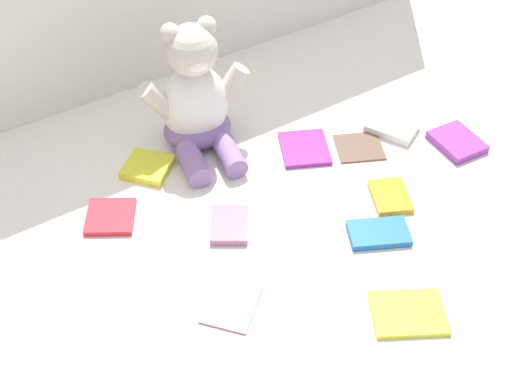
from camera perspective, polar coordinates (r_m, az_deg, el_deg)
ground_plane at (r=1.37m, az=-2.78°, el=-0.75°), size 3.20×3.20×0.00m
teddy_bear at (r=1.44m, az=-5.00°, el=7.49°), size 0.24×0.23×0.29m
book_case_0 at (r=1.56m, az=11.24°, el=5.31°), size 0.12×0.13×0.02m
book_case_1 at (r=1.55m, az=16.36°, el=4.01°), size 0.09×0.11×0.02m
book_case_2 at (r=1.50m, az=8.58°, el=3.77°), size 0.13×0.12×0.01m
book_case_3 at (r=1.22m, az=12.55°, el=-9.80°), size 0.15×0.14×0.01m
book_case_4 at (r=1.36m, az=-12.00°, el=-2.02°), size 0.13×0.13×0.01m
book_case_5 at (r=1.20m, az=-2.05°, el=-9.19°), size 0.14×0.13×0.01m
book_case_6 at (r=1.48m, az=4.06°, el=3.64°), size 0.14×0.14×0.01m
book_case_7 at (r=1.31m, az=-2.22°, el=-2.75°), size 0.11×0.12×0.02m
book_case_8 at (r=1.45m, az=-8.98°, el=2.06°), size 0.13×0.13×0.02m
book_case_9 at (r=1.32m, az=10.17°, el=-3.39°), size 0.13×0.11×0.01m
book_case_10 at (r=1.40m, az=11.11°, el=-0.36°), size 0.10×0.12×0.01m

